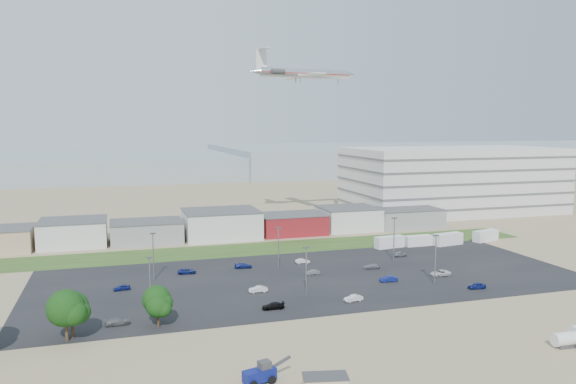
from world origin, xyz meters
name	(u,v)px	position (x,y,z in m)	size (l,w,h in m)	color
ground	(322,307)	(0.00, 0.00, 0.00)	(700.00, 700.00, 0.00)	#8F7B5B
parking_lot	(312,277)	(5.00, 20.00, 0.01)	(120.00, 50.00, 0.01)	black
grass_strip	(256,249)	(0.00, 52.00, 0.01)	(160.00, 16.00, 0.02)	#2A491B
hills_backdrop	(223,165)	(40.00, 315.00, 4.50)	(700.00, 200.00, 9.00)	gray
building_row	(184,226)	(-17.00, 71.00, 4.00)	(170.00, 20.00, 8.00)	silver
parking_garage	(453,180)	(90.00, 95.00, 12.50)	(80.00, 40.00, 25.00)	silver
telehandler	(259,373)	(-18.86, -26.73, 1.45)	(6.95, 2.32, 2.90)	navy
storage_tank_nw	(566,339)	(28.86, -28.62, 1.26)	(4.22, 2.11, 2.53)	silver
box_trailer_a	(389,242)	(35.77, 42.52, 1.59)	(8.47, 2.65, 3.18)	silver
box_trailer_b	(418,241)	(44.66, 42.37, 1.46)	(7.78, 2.43, 2.92)	silver
box_trailer_c	(448,239)	(53.38, 40.99, 1.65)	(8.80, 2.75, 3.30)	silver
box_trailer_d	(486,236)	(66.84, 42.34, 1.59)	(8.49, 2.65, 3.18)	silver
tree_left	(66,312)	(-44.14, -3.73, 4.69)	(6.25, 6.25, 9.38)	black
tree_mid	(72,312)	(-43.35, -2.38, 4.28)	(5.70, 5.70, 8.55)	black
tree_right	(157,303)	(-30.07, -0.37, 3.87)	(5.16, 5.16, 7.73)	black
tree_near	(158,308)	(-29.96, -1.61, 3.23)	(4.30, 4.30, 6.45)	black
lightpole_front_l	(150,282)	(-30.58, 9.23, 4.79)	(1.13, 0.47, 9.58)	slate
lightpole_front_m	(306,272)	(-0.67, 7.43, 4.94)	(1.16, 0.48, 9.88)	slate
lightpole_front_r	(435,259)	(28.49, 7.62, 5.29)	(1.24, 0.52, 10.57)	slate
lightpole_back_l	(153,256)	(-28.73, 28.49, 5.20)	(1.22, 0.51, 10.39)	slate
lightpole_back_m	(278,248)	(-0.13, 28.91, 5.02)	(1.18, 0.49, 10.05)	slate
lightpole_back_r	(394,239)	(29.56, 28.27, 5.48)	(1.29, 0.54, 10.97)	slate
airliner	(305,73)	(27.00, 89.53, 51.32)	(39.77, 27.12, 11.75)	silver
parked_car_0	(440,273)	(33.08, 12.70, 0.65)	(2.16, 4.69, 1.30)	silver
parked_car_1	(389,279)	(19.75, 11.86, 0.64)	(1.36, 3.91, 1.29)	navy
parked_car_2	(477,286)	(34.78, 1.71, 0.64)	(1.51, 3.74, 1.28)	navy
parked_car_3	(273,306)	(-9.06, 1.67, 0.61)	(1.70, 4.19, 1.22)	black
parked_car_4	(258,289)	(-9.12, 12.74, 0.63)	(1.32, 3.80, 1.25)	silver
parked_car_5	(122,287)	(-35.58, 22.25, 0.58)	(1.37, 3.39, 1.16)	navy
parked_car_6	(243,266)	(-7.79, 32.53, 0.61)	(1.70, 4.18, 1.21)	navy
parked_car_7	(313,272)	(6.00, 22.25, 0.54)	(1.15, 3.29, 1.08)	#595B5E
parked_car_8	(400,254)	(33.52, 32.26, 0.62)	(1.46, 3.62, 1.23)	#A5A5AA
parked_car_9	(187,271)	(-21.23, 31.34, 0.58)	(1.92, 4.16, 1.15)	navy
parked_car_10	(118,321)	(-36.52, 1.44, 0.61)	(1.70, 4.19, 1.22)	#595B5E
parked_car_11	(303,261)	(7.15, 32.80, 0.58)	(1.23, 3.52, 1.16)	silver
parked_car_12	(371,266)	(21.00, 22.99, 0.56)	(1.56, 3.83, 1.11)	#A5A5AA
parked_car_13	(353,298)	(6.95, 1.58, 0.61)	(1.30, 3.71, 1.22)	silver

